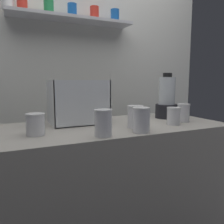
{
  "coord_description": "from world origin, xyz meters",
  "views": [
    {
      "loc": [
        -0.58,
        -1.26,
        1.17
      ],
      "look_at": [
        0.0,
        0.0,
        0.98
      ],
      "focal_mm": 36.7,
      "sensor_mm": 36.0,
      "label": 1
    }
  ],
  "objects_px": {
    "juice_cup_beet_rightmost": "(183,114)",
    "juice_cup_orange_far_right": "(173,117)",
    "juice_cup_orange_middle": "(141,122)",
    "blender_pitcher": "(167,100)",
    "juice_cup_orange_left": "(103,124)",
    "juice_cup_orange_far_left": "(35,125)",
    "carrot_display_bin": "(78,109)",
    "juice_cup_orange_right": "(136,118)"
  },
  "relations": [
    {
      "from": "juice_cup_beet_rightmost",
      "to": "juice_cup_orange_far_right",
      "type": "bearing_deg",
      "value": -156.35
    },
    {
      "from": "juice_cup_orange_middle",
      "to": "juice_cup_beet_rightmost",
      "type": "bearing_deg",
      "value": 20.42
    },
    {
      "from": "blender_pitcher",
      "to": "juice_cup_orange_middle",
      "type": "bearing_deg",
      "value": -141.72
    },
    {
      "from": "blender_pitcher",
      "to": "juice_cup_orange_far_right",
      "type": "bearing_deg",
      "value": -118.39
    },
    {
      "from": "juice_cup_orange_left",
      "to": "juice_cup_beet_rightmost",
      "type": "distance_m",
      "value": 0.66
    },
    {
      "from": "juice_cup_orange_far_left",
      "to": "juice_cup_orange_middle",
      "type": "xyz_separation_m",
      "value": [
        0.51,
        -0.16,
        0.01
      ]
    },
    {
      "from": "carrot_display_bin",
      "to": "juice_cup_orange_far_left",
      "type": "height_order",
      "value": "carrot_display_bin"
    },
    {
      "from": "blender_pitcher",
      "to": "juice_cup_orange_right",
      "type": "bearing_deg",
      "value": -151.02
    },
    {
      "from": "juice_cup_orange_far_left",
      "to": "carrot_display_bin",
      "type": "bearing_deg",
      "value": 39.16
    },
    {
      "from": "juice_cup_orange_far_right",
      "to": "juice_cup_beet_rightmost",
      "type": "height_order",
      "value": "juice_cup_beet_rightmost"
    },
    {
      "from": "juice_cup_beet_rightmost",
      "to": "juice_cup_orange_left",
      "type": "bearing_deg",
      "value": -166.12
    },
    {
      "from": "juice_cup_orange_far_left",
      "to": "juice_cup_orange_left",
      "type": "relative_size",
      "value": 0.83
    },
    {
      "from": "carrot_display_bin",
      "to": "juice_cup_orange_right",
      "type": "bearing_deg",
      "value": -47.63
    },
    {
      "from": "blender_pitcher",
      "to": "juice_cup_orange_right",
      "type": "distance_m",
      "value": 0.45
    },
    {
      "from": "juice_cup_orange_left",
      "to": "juice_cup_orange_far_left",
      "type": "bearing_deg",
      "value": 150.98
    },
    {
      "from": "carrot_display_bin",
      "to": "juice_cup_orange_far_right",
      "type": "height_order",
      "value": "carrot_display_bin"
    },
    {
      "from": "juice_cup_orange_middle",
      "to": "juice_cup_orange_far_right",
      "type": "distance_m",
      "value": 0.31
    },
    {
      "from": "juice_cup_orange_left",
      "to": "juice_cup_beet_rightmost",
      "type": "height_order",
      "value": "juice_cup_orange_left"
    },
    {
      "from": "juice_cup_orange_middle",
      "to": "juice_cup_orange_far_left",
      "type": "bearing_deg",
      "value": 162.2
    },
    {
      "from": "blender_pitcher",
      "to": "juice_cup_orange_left",
      "type": "bearing_deg",
      "value": -152.42
    },
    {
      "from": "juice_cup_orange_far_right",
      "to": "juice_cup_orange_middle",
      "type": "bearing_deg",
      "value": -161.01
    },
    {
      "from": "juice_cup_orange_middle",
      "to": "juice_cup_orange_right",
      "type": "relative_size",
      "value": 1.02
    },
    {
      "from": "blender_pitcher",
      "to": "juice_cup_beet_rightmost",
      "type": "relative_size",
      "value": 2.72
    },
    {
      "from": "juice_cup_orange_far_right",
      "to": "juice_cup_orange_right",
      "type": "bearing_deg",
      "value": 176.43
    },
    {
      "from": "blender_pitcher",
      "to": "juice_cup_orange_middle",
      "type": "height_order",
      "value": "blender_pitcher"
    },
    {
      "from": "juice_cup_orange_far_right",
      "to": "juice_cup_beet_rightmost",
      "type": "xyz_separation_m",
      "value": [
        0.13,
        0.06,
        0.01
      ]
    },
    {
      "from": "juice_cup_orange_right",
      "to": "juice_cup_orange_middle",
      "type": "bearing_deg",
      "value": -106.37
    },
    {
      "from": "juice_cup_orange_far_left",
      "to": "juice_cup_orange_right",
      "type": "relative_size",
      "value": 0.85
    },
    {
      "from": "carrot_display_bin",
      "to": "juice_cup_orange_far_left",
      "type": "relative_size",
      "value": 3.2
    },
    {
      "from": "blender_pitcher",
      "to": "juice_cup_orange_far_right",
      "type": "height_order",
      "value": "blender_pitcher"
    },
    {
      "from": "carrot_display_bin",
      "to": "juice_cup_orange_left",
      "type": "relative_size",
      "value": 2.64
    },
    {
      "from": "blender_pitcher",
      "to": "juice_cup_orange_far_left",
      "type": "distance_m",
      "value": 0.95
    },
    {
      "from": "juice_cup_orange_right",
      "to": "juice_cup_beet_rightmost",
      "type": "relative_size",
      "value": 1.08
    },
    {
      "from": "blender_pitcher",
      "to": "juice_cup_orange_left",
      "type": "distance_m",
      "value": 0.72
    },
    {
      "from": "juice_cup_orange_far_left",
      "to": "juice_cup_orange_right",
      "type": "xyz_separation_m",
      "value": [
        0.55,
        -0.05,
        0.01
      ]
    },
    {
      "from": "blender_pitcher",
      "to": "juice_cup_orange_far_right",
      "type": "distance_m",
      "value": 0.27
    },
    {
      "from": "blender_pitcher",
      "to": "juice_cup_orange_far_right",
      "type": "relative_size",
      "value": 3.04
    },
    {
      "from": "juice_cup_orange_middle",
      "to": "juice_cup_beet_rightmost",
      "type": "distance_m",
      "value": 0.45
    },
    {
      "from": "juice_cup_orange_far_right",
      "to": "blender_pitcher",
      "type": "bearing_deg",
      "value": 61.61
    },
    {
      "from": "juice_cup_orange_right",
      "to": "juice_cup_orange_left",
      "type": "bearing_deg",
      "value": -154.65
    },
    {
      "from": "blender_pitcher",
      "to": "carrot_display_bin",
      "type": "bearing_deg",
      "value": 173.99
    },
    {
      "from": "carrot_display_bin",
      "to": "blender_pitcher",
      "type": "xyz_separation_m",
      "value": [
        0.64,
        -0.07,
        0.04
      ]
    }
  ]
}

